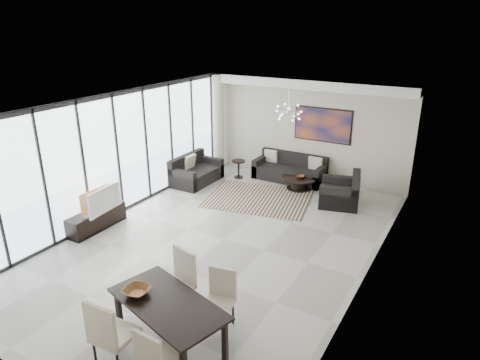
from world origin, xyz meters
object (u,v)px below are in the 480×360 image
Objects in this scene: coffee_table at (299,182)px; television at (101,199)px; dining_table at (168,307)px; tv_console at (97,219)px; sofa_main at (290,171)px.

coffee_table is 0.97× the size of television.
dining_table is at bearing -126.67° from television.
dining_table is at bearing -83.47° from coffee_table.
television is 4.20m from dining_table.
television is (0.16, 0.05, 0.51)m from tv_console.
sofa_main is at bearing -30.85° from television.
dining_table is (3.77, -2.10, 0.44)m from tv_console.
sofa_main reaches higher than tv_console.
tv_console reaches higher than coffee_table.
dining_table is (3.61, -2.15, -0.07)m from television.
tv_console is 1.45× the size of television.
dining_table reaches higher than coffee_table.
sofa_main is 2.11× the size of television.
television is (-2.34, -5.01, 0.47)m from sofa_main.
television reaches higher than tv_console.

